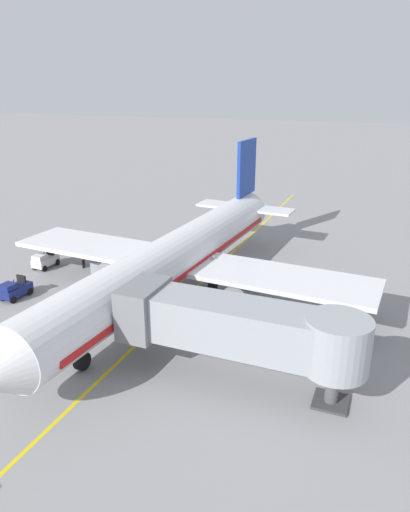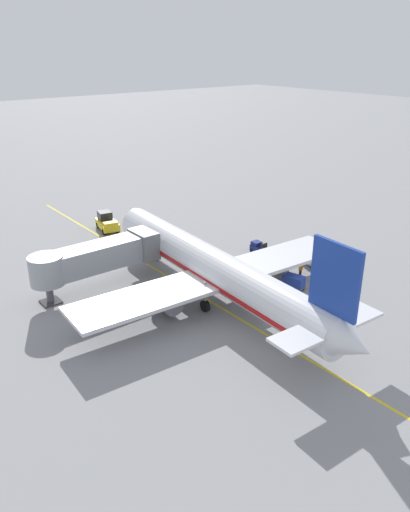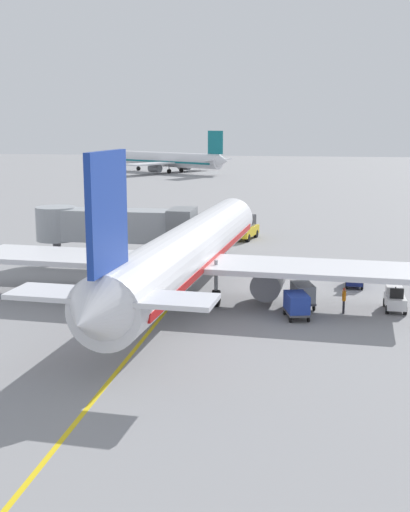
# 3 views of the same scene
# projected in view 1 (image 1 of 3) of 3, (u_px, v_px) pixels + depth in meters

# --- Properties ---
(ground_plane) EXTENTS (400.00, 400.00, 0.00)m
(ground_plane) POSITION_uv_depth(u_px,v_px,m) (184.00, 299.00, 36.49)
(ground_plane) COLOR gray
(gate_lead_in_line) EXTENTS (0.24, 80.00, 0.01)m
(gate_lead_in_line) POSITION_uv_depth(u_px,v_px,m) (184.00, 299.00, 36.49)
(gate_lead_in_line) COLOR gold
(gate_lead_in_line) RESTS_ON ground
(parked_airliner) EXTENTS (30.26, 37.34, 10.63)m
(parked_airliner) POSITION_uv_depth(u_px,v_px,m) (177.00, 257.00, 36.07)
(parked_airliner) COLOR silver
(parked_airliner) RESTS_ON ground
(jet_bridge) EXTENTS (13.58, 3.50, 4.98)m
(jet_bridge) POSITION_uv_depth(u_px,v_px,m) (238.00, 326.00, 25.16)
(jet_bridge) COLOR #93999E
(jet_bridge) RESTS_ON ground
(baggage_tug_lead) EXTENTS (1.29, 2.51, 1.62)m
(baggage_tug_lead) POSITION_uv_depth(u_px,v_px,m) (45.00, 260.00, 42.51)
(baggage_tug_lead) COLOR silver
(baggage_tug_lead) RESTS_ON ground
(baggage_tug_trailing) EXTENTS (1.38, 2.55, 1.62)m
(baggage_tug_trailing) POSITION_uv_depth(u_px,v_px,m) (15.00, 290.00, 36.39)
(baggage_tug_trailing) COLOR navy
(baggage_tug_trailing) RESTS_ON ground
(baggage_cart_front) EXTENTS (1.82, 2.98, 1.58)m
(baggage_cart_front) POSITION_uv_depth(u_px,v_px,m) (102.00, 265.00, 40.63)
(baggage_cart_front) COLOR #4C4C51
(baggage_cart_front) RESTS_ON ground
(baggage_cart_second_in_train) EXTENTS (1.82, 2.98, 1.58)m
(baggage_cart_second_in_train) POSITION_uv_depth(u_px,v_px,m) (121.00, 256.00, 42.78)
(baggage_cart_second_in_train) COLOR #4C4C51
(baggage_cart_second_in_train) RESTS_ON ground
(ground_crew_wing_walker) EXTENTS (0.26, 0.73, 1.69)m
(ground_crew_wing_walker) POSITION_uv_depth(u_px,v_px,m) (83.00, 258.00, 42.36)
(ground_crew_wing_walker) COLOR #232328
(ground_crew_wing_walker) RESTS_ON ground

